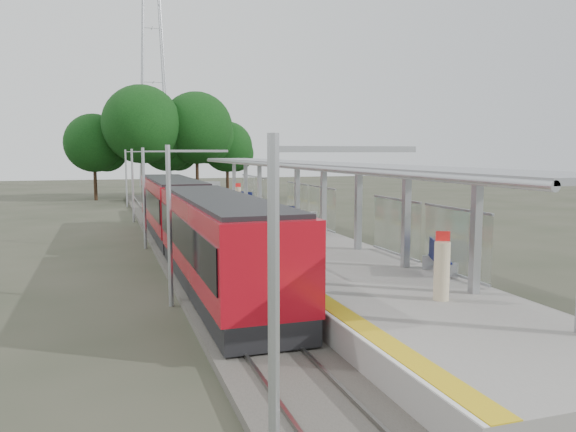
% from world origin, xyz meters
% --- Properties ---
extents(ground, '(200.00, 200.00, 0.00)m').
position_xyz_m(ground, '(0.00, 0.00, 0.00)').
color(ground, '#474438').
rests_on(ground, ground).
extents(trackbed, '(3.00, 70.00, 0.24)m').
position_xyz_m(trackbed, '(-4.50, 20.00, 0.12)').
color(trackbed, '#59544C').
rests_on(trackbed, ground).
extents(platform, '(6.00, 50.00, 1.00)m').
position_xyz_m(platform, '(0.00, 20.00, 0.50)').
color(platform, gray).
rests_on(platform, ground).
extents(tactile_strip, '(0.60, 50.00, 0.02)m').
position_xyz_m(tactile_strip, '(-2.55, 20.00, 1.01)').
color(tactile_strip, gold).
rests_on(tactile_strip, platform).
extents(end_fence, '(6.00, 0.10, 1.20)m').
position_xyz_m(end_fence, '(0.00, 44.95, 1.60)').
color(end_fence, '#9EA0A5').
rests_on(end_fence, platform).
extents(train, '(2.74, 27.60, 3.62)m').
position_xyz_m(train, '(-4.50, 14.69, 2.05)').
color(train, black).
rests_on(train, ground).
extents(canopy, '(3.27, 38.00, 3.66)m').
position_xyz_m(canopy, '(1.61, 16.19, 4.20)').
color(canopy, '#9EA0A5').
rests_on(canopy, platform).
extents(pylon, '(8.00, 4.00, 38.00)m').
position_xyz_m(pylon, '(-1.00, 73.00, 19.00)').
color(pylon, '#9EA0A5').
rests_on(pylon, ground).
extents(tree_cluster, '(20.68, 10.69, 12.13)m').
position_xyz_m(tree_cluster, '(-1.76, 50.81, 7.17)').
color(tree_cluster, '#382316').
rests_on(tree_cluster, ground).
extents(catenary_masts, '(2.08, 48.16, 5.40)m').
position_xyz_m(catenary_masts, '(-6.22, 19.00, 2.91)').
color(catenary_masts, '#9EA0A5').
rests_on(catenary_masts, ground).
extents(bench_near, '(1.15, 1.76, 1.16)m').
position_xyz_m(bench_near, '(2.48, 4.67, 1.61)').
color(bench_near, '#101652').
rests_on(bench_near, platform).
extents(bench_mid, '(1.13, 1.73, 1.14)m').
position_xyz_m(bench_mid, '(1.57, 18.62, 1.60)').
color(bench_mid, '#101652').
rests_on(bench_mid, platform).
extents(bench_far, '(1.02, 1.57, 1.03)m').
position_xyz_m(bench_far, '(2.55, 31.59, 1.54)').
color(bench_far, '#101652').
rests_on(bench_far, platform).
extents(info_pillar_near, '(0.44, 0.44, 1.97)m').
position_xyz_m(info_pillar_near, '(0.64, 1.64, 1.85)').
color(info_pillar_near, beige).
rests_on(info_pillar_near, platform).
extents(info_pillar_far, '(0.43, 0.43, 1.90)m').
position_xyz_m(info_pillar_far, '(1.02, 28.36, 1.82)').
color(info_pillar_far, beige).
rests_on(info_pillar_far, platform).
extents(litter_bin, '(0.60, 0.60, 0.98)m').
position_xyz_m(litter_bin, '(2.25, 16.17, 1.49)').
color(litter_bin, '#9EA0A5').
rests_on(litter_bin, platform).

